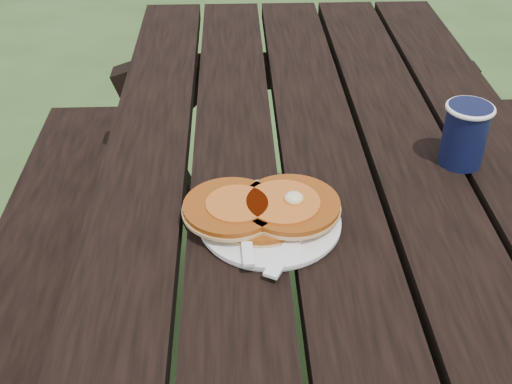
{
  "coord_description": "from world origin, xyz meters",
  "views": [
    {
      "loc": [
        -0.15,
        -0.78,
        1.33
      ],
      "look_at": [
        -0.12,
        -0.03,
        0.8
      ],
      "focal_mm": 45.0,
      "sensor_mm": 36.0,
      "label": 1
    }
  ],
  "objects_px": {
    "coffee_cup": "(466,131)",
    "plate": "(270,223)",
    "pancake_stack": "(263,208)",
    "picnic_table": "(320,368)"
  },
  "relations": [
    {
      "from": "coffee_cup",
      "to": "plate",
      "type": "bearing_deg",
      "value": -154.24
    },
    {
      "from": "plate",
      "to": "pancake_stack",
      "type": "relative_size",
      "value": 0.88
    },
    {
      "from": "picnic_table",
      "to": "plate",
      "type": "distance_m",
      "value": 0.4
    },
    {
      "from": "picnic_table",
      "to": "plate",
      "type": "bearing_deg",
      "value": -154.74
    },
    {
      "from": "pancake_stack",
      "to": "coffee_cup",
      "type": "bearing_deg",
      "value": 23.67
    },
    {
      "from": "picnic_table",
      "to": "plate",
      "type": "height_order",
      "value": "plate"
    },
    {
      "from": "picnic_table",
      "to": "coffee_cup",
      "type": "bearing_deg",
      "value": 26.0
    },
    {
      "from": "plate",
      "to": "coffee_cup",
      "type": "relative_size",
      "value": 1.89
    },
    {
      "from": "pancake_stack",
      "to": "coffee_cup",
      "type": "height_order",
      "value": "coffee_cup"
    },
    {
      "from": "plate",
      "to": "coffee_cup",
      "type": "bearing_deg",
      "value": 25.76
    }
  ]
}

